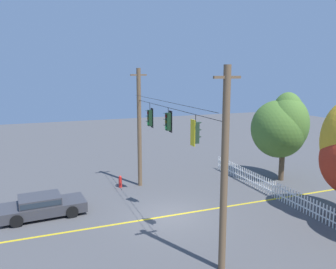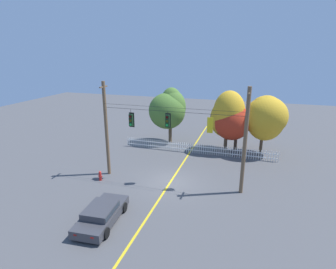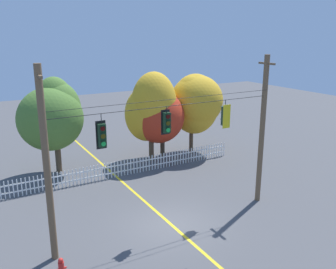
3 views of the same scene
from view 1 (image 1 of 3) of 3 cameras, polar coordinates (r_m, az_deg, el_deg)
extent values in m
plane|color=#4C4C4F|center=(19.35, 0.30, -13.20)|extent=(80.00, 80.00, 0.00)
cube|color=gold|center=(19.35, 0.30, -13.19)|extent=(0.16, 36.00, 0.01)
cylinder|color=brown|center=(23.31, -4.74, 1.02)|extent=(0.28, 0.28, 7.96)
cylinder|color=brown|center=(13.29, 9.24, -6.13)|extent=(0.28, 0.28, 7.96)
cube|color=brown|center=(23.01, -4.87, 9.72)|extent=(0.10, 1.10, 0.10)
cube|color=brown|center=(12.76, 9.70, 9.26)|extent=(0.10, 1.10, 0.10)
cylinder|color=black|center=(17.85, 0.32, 4.37)|extent=(10.91, 0.02, 0.02)
cylinder|color=black|center=(17.73, -0.43, 5.45)|extent=(10.91, 0.02, 0.02)
cylinder|color=black|center=(20.93, -3.00, 4.62)|extent=(0.03, 0.03, 0.43)
cube|color=black|center=(21.05, -2.65, 2.74)|extent=(0.43, 0.02, 1.20)
cube|color=black|center=(21.01, -2.99, 2.73)|extent=(0.30, 0.24, 0.96)
cylinder|color=#410706|center=(20.93, -3.35, 3.58)|extent=(0.20, 0.03, 0.20)
cube|color=black|center=(20.91, -3.47, 3.89)|extent=(0.22, 0.12, 0.06)
cylinder|color=#463B09|center=(20.97, -3.34, 2.71)|extent=(0.20, 0.03, 0.20)
cube|color=black|center=(20.94, -3.46, 3.01)|extent=(0.22, 0.12, 0.06)
cylinder|color=green|center=(21.02, -3.33, 1.84)|extent=(0.20, 0.03, 0.20)
cube|color=black|center=(20.99, -3.45, 2.14)|extent=(0.22, 0.12, 0.06)
cylinder|color=black|center=(18.09, 0.04, 4.00)|extent=(0.03, 0.03, 0.28)
cube|color=black|center=(18.21, 0.42, 2.14)|extent=(0.43, 0.02, 1.14)
cube|color=black|center=(18.16, 0.04, 2.12)|extent=(0.30, 0.24, 0.92)
cylinder|color=#410706|center=(18.07, -0.36, 3.06)|extent=(0.20, 0.03, 0.20)
cube|color=black|center=(18.04, -0.50, 3.42)|extent=(0.22, 0.12, 0.06)
cylinder|color=#463B09|center=(18.11, -0.36, 2.10)|extent=(0.20, 0.03, 0.20)
cube|color=black|center=(18.08, -0.50, 2.45)|extent=(0.22, 0.12, 0.06)
cylinder|color=green|center=(18.16, -0.36, 1.14)|extent=(0.20, 0.03, 0.20)
cube|color=black|center=(18.13, -0.49, 1.49)|extent=(0.22, 0.12, 0.06)
cylinder|color=black|center=(15.12, 4.56, 2.66)|extent=(0.03, 0.03, 0.32)
cube|color=yellow|center=(15.16, 4.09, 0.27)|extent=(0.43, 0.02, 1.16)
cube|color=#1E3323|center=(15.21, 4.53, 0.30)|extent=(0.30, 0.24, 0.94)
cylinder|color=#410706|center=(15.22, 5.01, 1.49)|extent=(0.20, 0.03, 0.20)
cube|color=#1E3323|center=(15.22, 5.16, 1.93)|extent=(0.22, 0.12, 0.06)
cylinder|color=#463B09|center=(15.27, 4.99, 0.33)|extent=(0.20, 0.03, 0.20)
cube|color=#1E3323|center=(15.27, 5.15, 0.77)|extent=(0.22, 0.12, 0.06)
cylinder|color=green|center=(15.33, 4.97, -0.82)|extent=(0.20, 0.03, 0.20)
cube|color=#1E3323|center=(15.33, 5.13, -0.38)|extent=(0.22, 0.12, 0.06)
cube|color=white|center=(28.16, 8.32, -4.63)|extent=(0.06, 0.04, 1.06)
cube|color=white|center=(27.98, 8.54, -4.74)|extent=(0.06, 0.04, 1.06)
cube|color=white|center=(27.79, 8.78, -4.85)|extent=(0.06, 0.04, 1.06)
cube|color=white|center=(27.60, 9.01, -4.96)|extent=(0.06, 0.04, 1.06)
cube|color=white|center=(27.41, 9.25, -5.07)|extent=(0.06, 0.04, 1.06)
cube|color=white|center=(27.23, 9.49, -5.18)|extent=(0.06, 0.04, 1.06)
cube|color=white|center=(27.04, 9.73, -5.30)|extent=(0.06, 0.04, 1.06)
cube|color=white|center=(26.86, 9.98, -5.41)|extent=(0.06, 0.04, 1.06)
cube|color=white|center=(26.67, 10.23, -5.53)|extent=(0.06, 0.04, 1.06)
cube|color=white|center=(26.49, 10.49, -5.65)|extent=(0.06, 0.04, 1.06)
cube|color=white|center=(26.31, 10.75, -5.77)|extent=(0.06, 0.04, 1.06)
cube|color=white|center=(26.12, 11.01, -5.89)|extent=(0.06, 0.04, 1.06)
cube|color=white|center=(25.94, 11.28, -6.02)|extent=(0.06, 0.04, 1.06)
cube|color=white|center=(25.76, 11.55, -6.14)|extent=(0.06, 0.04, 1.06)
cube|color=white|center=(25.58, 11.82, -6.27)|extent=(0.06, 0.04, 1.06)
cube|color=white|center=(25.40, 12.10, -6.40)|extent=(0.06, 0.04, 1.06)
cube|color=white|center=(25.22, 12.38, -6.53)|extent=(0.06, 0.04, 1.06)
cube|color=white|center=(25.04, 12.67, -6.66)|extent=(0.06, 0.04, 1.06)
cube|color=white|center=(24.87, 12.96, -6.79)|extent=(0.06, 0.04, 1.06)
cube|color=white|center=(24.69, 13.25, -6.93)|extent=(0.06, 0.04, 1.06)
cube|color=white|center=(24.51, 13.55, -7.07)|extent=(0.06, 0.04, 1.06)
cube|color=white|center=(24.34, 13.86, -7.21)|extent=(0.06, 0.04, 1.06)
cube|color=white|center=(24.16, 14.17, -7.35)|extent=(0.06, 0.04, 1.06)
cube|color=white|center=(23.99, 14.48, -7.49)|extent=(0.06, 0.04, 1.06)
cube|color=white|center=(23.82, 14.80, -7.64)|extent=(0.06, 0.04, 1.06)
cube|color=white|center=(23.65, 15.12, -7.78)|extent=(0.06, 0.04, 1.06)
cube|color=white|center=(23.48, 15.45, -7.93)|extent=(0.06, 0.04, 1.06)
cube|color=white|center=(23.31, 15.78, -8.08)|extent=(0.06, 0.04, 1.06)
cube|color=white|center=(23.14, 16.12, -8.23)|extent=(0.06, 0.04, 1.06)
cube|color=white|center=(22.97, 16.46, -8.39)|extent=(0.06, 0.04, 1.06)
cube|color=white|center=(22.80, 16.81, -8.54)|extent=(0.06, 0.04, 1.06)
cube|color=white|center=(22.64, 17.17, -8.70)|extent=(0.06, 0.04, 1.06)
cube|color=white|center=(22.47, 17.52, -8.86)|extent=(0.06, 0.04, 1.06)
cube|color=white|center=(22.31, 17.89, -9.02)|extent=(0.06, 0.04, 1.06)
cube|color=white|center=(22.14, 18.26, -9.19)|extent=(0.06, 0.04, 1.06)
cube|color=white|center=(21.98, 18.64, -9.35)|extent=(0.06, 0.04, 1.06)
cube|color=white|center=(21.82, 19.02, -9.52)|extent=(0.06, 0.04, 1.06)
cube|color=white|center=(21.66, 19.41, -9.69)|extent=(0.06, 0.04, 1.06)
cube|color=white|center=(21.50, 19.80, -9.87)|extent=(0.06, 0.04, 1.06)
cube|color=white|center=(21.35, 20.20, -10.04)|extent=(0.06, 0.04, 1.06)
cube|color=white|center=(21.19, 20.61, -10.22)|extent=(0.06, 0.04, 1.06)
cube|color=white|center=(21.04, 21.03, -10.40)|extent=(0.06, 0.04, 1.06)
cube|color=white|center=(20.88, 21.45, -10.58)|extent=(0.06, 0.04, 1.06)
cube|color=white|center=(20.73, 21.87, -10.76)|extent=(0.06, 0.04, 1.06)
cube|color=white|center=(20.58, 22.31, -10.94)|extent=(0.06, 0.04, 1.06)
cube|color=white|center=(20.43, 22.75, -11.13)|extent=(0.06, 0.04, 1.06)
cube|color=white|center=(20.28, 23.20, -11.32)|extent=(0.06, 0.04, 1.06)
cube|color=white|center=(20.14, 23.65, -11.51)|extent=(0.06, 0.04, 1.06)
cube|color=white|center=(19.99, 24.11, -11.70)|extent=(0.06, 0.04, 1.06)
cube|color=white|center=(19.85, 24.58, -11.90)|extent=(0.06, 0.04, 1.06)
cube|color=white|center=(19.71, 25.06, -12.10)|extent=(0.06, 0.04, 1.06)
cube|color=white|center=(19.57, 25.54, -12.30)|extent=(0.06, 0.04, 1.06)
cube|color=white|center=(22.07, 18.67, -9.86)|extent=(15.76, 0.03, 0.08)
cube|color=white|center=(21.93, 18.73, -8.77)|extent=(15.76, 0.03, 0.08)
cylinder|color=brown|center=(26.26, 18.18, -4.44)|extent=(0.38, 0.38, 2.56)
ellipsoid|color=#4C752D|center=(25.88, 17.63, 0.88)|extent=(4.18, 3.61, 4.09)
ellipsoid|color=#4C752D|center=(25.57, 19.13, 1.61)|extent=(2.94, 2.76, 3.84)
ellipsoid|color=#4C752D|center=(25.71, 19.02, 2.59)|extent=(2.56, 2.08, 3.61)
cube|color=#38383D|center=(20.35, -19.83, -11.26)|extent=(2.16, 4.54, 0.55)
cube|color=#38383D|center=(20.17, -20.34, -10.01)|extent=(1.78, 2.23, 0.42)
cube|color=#232D38|center=(20.17, -20.34, -10.01)|extent=(1.81, 2.14, 0.27)
cylinder|color=black|center=(21.40, -16.35, -10.36)|extent=(0.22, 0.65, 0.64)
cylinder|color=black|center=(19.69, -15.47, -12.16)|extent=(0.22, 0.65, 0.64)
cylinder|color=black|center=(21.21, -23.81, -11.03)|extent=(0.22, 0.65, 0.64)
cylinder|color=black|center=(19.48, -23.63, -12.92)|extent=(0.22, 0.65, 0.64)
cube|color=white|center=(21.06, -13.97, -9.91)|extent=(0.20, 0.05, 0.10)
cube|color=white|center=(20.12, -13.37, -10.86)|extent=(0.20, 0.05, 0.10)
cylinder|color=red|center=(23.88, -7.85, -7.85)|extent=(0.22, 0.22, 0.65)
sphere|color=red|center=(23.76, -7.87, -6.95)|extent=(0.20, 0.20, 0.20)
cylinder|color=red|center=(24.01, -7.94, -7.67)|extent=(0.08, 0.08, 0.08)
cylinder|color=red|center=(23.73, -7.76, -7.88)|extent=(0.08, 0.08, 0.08)
camera|label=2|loc=(16.79, -72.79, 11.95)|focal=29.15mm
camera|label=3|loc=(25.67, -38.78, 10.98)|focal=39.37mm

